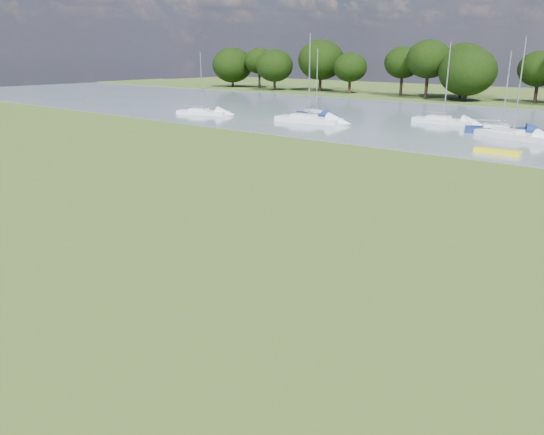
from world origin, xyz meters
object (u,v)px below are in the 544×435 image
Objects in this scene: sailboat_6 at (512,133)px; sailboat_7 at (308,118)px; kayak at (497,151)px; sailboat_0 at (316,113)px; sailboat_8 at (443,119)px; sailboat_4 at (202,111)px; sailboat_1 at (501,128)px.

sailboat_7 is at bearing -156.50° from sailboat_6.
kayak is at bearing -64.05° from sailboat_6.
sailboat_0 is 5.64m from sailboat_7.
sailboat_0 is at bearing -167.04° from sailboat_8.
sailboat_7 reaches higher than sailboat_4.
sailboat_1 is at bearing 106.75° from kayak.
sailboat_6 is (35.21, 4.84, 0.03)m from sailboat_4.
sailboat_0 is 23.30m from sailboat_6.
sailboat_1 is 0.89× the size of sailboat_8.
sailboat_7 is at bearing 164.99° from kayak.
sailboat_0 is 14.05m from sailboat_4.
kayak is 0.46× the size of sailboat_4.
sailboat_8 is at bearing 125.85° from kayak.
sailboat_4 is 0.88× the size of sailboat_8.
sailboat_4 is (-12.03, -7.24, -0.02)m from sailboat_0.
sailboat_4 is 0.80× the size of sailboat_7.
sailboat_0 reaches higher than sailboat_1.
sailboat_8 reaches higher than sailboat_0.
kayak is 11.60m from sailboat_1.
sailboat_7 is (2.51, -5.05, 0.07)m from sailboat_0.
sailboat_0 is at bearing 156.04° from kayak.
kayak is 0.37× the size of sailboat_7.
sailboat_6 reaches higher than sailboat_1.
sailboat_1 is at bearing 142.82° from sailboat_6.
sailboat_4 is 0.85× the size of sailboat_6.
sailboat_1 is 34.20m from sailboat_4.
sailboat_7 is at bearing 172.77° from sailboat_1.
sailboat_1 reaches higher than sailboat_4.
sailboat_7 reaches higher than sailboat_0.
sailboat_6 is (-1.50, 8.72, 0.27)m from kayak.
kayak is 0.39× the size of sailboat_6.
sailboat_1 is at bearing 7.87° from sailboat_7.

